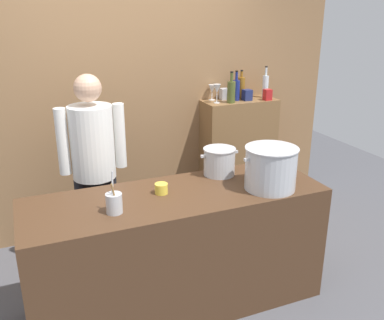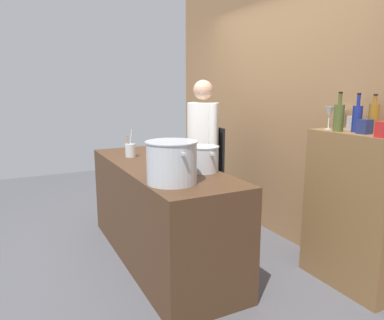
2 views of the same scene
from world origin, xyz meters
name	(u,v)px [view 1 (image 1 of 2)]	position (x,y,z in m)	size (l,w,h in m)	color
ground_plane	(178,302)	(0.00, 0.00, 0.00)	(8.00, 8.00, 0.00)	#4C4C51
brick_back_panel	(123,78)	(0.00, 1.40, 1.50)	(4.40, 0.10, 3.00)	olive
prep_counter	(177,251)	(0.00, 0.00, 0.45)	(2.11, 0.70, 0.90)	#472D1C
bar_cabinet	(238,158)	(1.13, 1.19, 0.62)	(0.76, 0.32, 1.24)	brown
chef	(94,162)	(-0.44, 0.70, 0.96)	(0.53, 0.36, 1.66)	black
stockpot_large	(271,168)	(0.65, -0.16, 1.05)	(0.43, 0.38, 0.31)	#B7BABF
stockpot_small	(219,161)	(0.44, 0.23, 1.01)	(0.31, 0.25, 0.21)	#B7BABF
utensil_crock	(114,203)	(-0.46, -0.11, 0.97)	(0.10, 0.10, 0.27)	#B7BABF
butter_jar	(161,189)	(-0.09, 0.05, 0.94)	(0.09, 0.09, 0.07)	yellow
wine_bottle_olive	(231,91)	(0.99, 1.11, 1.36)	(0.08, 0.08, 0.30)	#475123
wine_bottle_clear	(265,86)	(1.43, 1.21, 1.36)	(0.06, 0.06, 0.32)	silver
wine_bottle_cobalt	(236,90)	(1.09, 1.20, 1.35)	(0.07, 0.07, 0.29)	navy
wine_bottle_amber	(241,87)	(1.18, 1.26, 1.36)	(0.07, 0.07, 0.29)	#8C5919
wine_glass_tall	(212,89)	(0.87, 1.30, 1.35)	(0.07, 0.07, 0.16)	silver
wine_glass_wide	(217,89)	(0.86, 1.15, 1.38)	(0.07, 0.07, 0.18)	silver
spice_tin_silver	(224,94)	(1.00, 1.28, 1.30)	(0.08, 0.08, 0.11)	#B2B2B7
spice_tin_red	(268,95)	(1.39, 1.08, 1.30)	(0.07, 0.07, 0.11)	red
spice_tin_navy	(247,95)	(1.19, 1.16, 1.30)	(0.08, 0.08, 0.11)	navy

